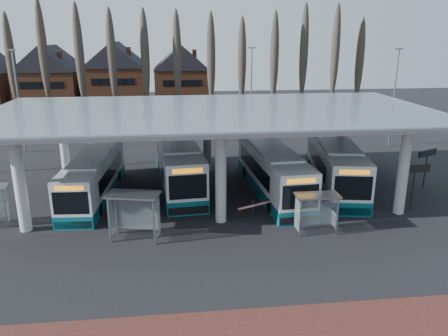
{
  "coord_description": "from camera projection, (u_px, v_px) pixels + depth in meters",
  "views": [
    {
      "loc": [
        -2.75,
        -23.18,
        11.48
      ],
      "look_at": [
        0.72,
        7.0,
        2.18
      ],
      "focal_mm": 35.0,
      "sensor_mm": 36.0,
      "label": 1
    }
  ],
  "objects": [
    {
      "name": "bus_0",
      "position": [
        94.0,
        177.0,
        31.85
      ],
      "size": [
        3.19,
        11.66,
        3.2
      ],
      "rotation": [
        0.0,
        0.0,
        -0.06
      ],
      "color": "white",
      "rests_on": "ground"
    },
    {
      "name": "barrier",
      "position": [
        254.0,
        206.0,
        28.01
      ],
      "size": [
        2.24,
        1.17,
        1.21
      ],
      "rotation": [
        0.0,
        0.0,
        0.45
      ],
      "color": "black",
      "rests_on": "ground"
    },
    {
      "name": "bus_1",
      "position": [
        178.0,
        163.0,
        34.58
      ],
      "size": [
        3.89,
        13.37,
        3.66
      ],
      "rotation": [
        0.0,
        0.0,
        0.08
      ],
      "color": "white",
      "rests_on": "ground"
    },
    {
      "name": "shelter_2",
      "position": [
        316.0,
        204.0,
        26.08
      ],
      "size": [
        2.62,
        1.32,
        2.43
      ],
      "rotation": [
        0.0,
        0.0,
        -0.0
      ],
      "color": "gray",
      "rests_on": "ground"
    },
    {
      "name": "station_canopy",
      "position": [
        213.0,
        118.0,
        31.61
      ],
      "size": [
        32.0,
        16.0,
        6.34
      ],
      "color": "beige",
      "rests_on": "ground"
    },
    {
      "name": "shelter_1",
      "position": [
        135.0,
        205.0,
        25.19
      ],
      "size": [
        3.28,
        2.13,
        2.81
      ],
      "rotation": [
        0.0,
        0.0,
        -0.22
      ],
      "color": "gray",
      "rests_on": "ground"
    },
    {
      "name": "ground",
      "position": [
        225.0,
        238.0,
        25.68
      ],
      "size": [
        140.0,
        140.0,
        0.0
      ],
      "primitive_type": "plane",
      "color": "black",
      "rests_on": "ground"
    },
    {
      "name": "lamp_post_a",
      "position": [
        19.0,
        100.0,
        43.05
      ],
      "size": [
        0.8,
        0.16,
        10.17
      ],
      "color": "slate",
      "rests_on": "ground"
    },
    {
      "name": "bus_3",
      "position": [
        334.0,
        164.0,
        34.46
      ],
      "size": [
        4.95,
        13.28,
        3.61
      ],
      "rotation": [
        0.0,
        0.0,
        -0.17
      ],
      "color": "white",
      "rests_on": "ground"
    },
    {
      "name": "lamp_post_b",
      "position": [
        251.0,
        91.0,
        49.47
      ],
      "size": [
        0.8,
        0.16,
        10.17
      ],
      "color": "slate",
      "rests_on": "ground"
    },
    {
      "name": "bus_2",
      "position": [
        272.0,
        171.0,
        32.85
      ],
      "size": [
        3.4,
        12.64,
        3.48
      ],
      "rotation": [
        0.0,
        0.0,
        0.06
      ],
      "color": "white",
      "rests_on": "ground"
    },
    {
      "name": "info_sign_0",
      "position": [
        415.0,
        172.0,
        29.12
      ],
      "size": [
        2.15,
        0.35,
        3.21
      ],
      "rotation": [
        0.0,
        0.0,
        0.11
      ],
      "color": "black",
      "rests_on": "ground"
    },
    {
      "name": "poplar_row",
      "position": [
        195.0,
        57.0,
        54.45
      ],
      "size": [
        45.1,
        1.1,
        14.5
      ],
      "color": "#473D33",
      "rests_on": "ground"
    },
    {
      "name": "lamp_post_c",
      "position": [
        394.0,
        96.0,
        45.3
      ],
      "size": [
        0.8,
        0.16,
        10.17
      ],
      "color": "slate",
      "rests_on": "ground"
    },
    {
      "name": "townhouse_row",
      "position": [
        84.0,
        74.0,
        64.02
      ],
      "size": [
        36.8,
        10.3,
        12.25
      ],
      "color": "brown",
      "rests_on": "ground"
    },
    {
      "name": "info_sign_1",
      "position": [
        427.0,
        156.0,
        33.55
      ],
      "size": [
        1.9,
        0.93,
        3.02
      ],
      "rotation": [
        0.0,
        0.0,
        0.42
      ],
      "color": "black",
      "rests_on": "ground"
    }
  ]
}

